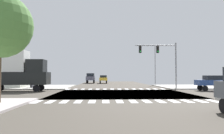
# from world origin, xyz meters

# --- Properties ---
(ground) EXTENTS (90.00, 90.00, 0.05)m
(ground) POSITION_xyz_m (0.00, 0.00, -0.03)
(ground) COLOR #474038
(sidewalk_corner_ne) EXTENTS (12.00, 12.00, 0.14)m
(sidewalk_corner_ne) POSITION_xyz_m (13.00, 12.00, 0.07)
(sidewalk_corner_ne) COLOR #B2ADA3
(sidewalk_corner_ne) RESTS_ON ground
(sidewalk_corner_nw) EXTENTS (12.00, 12.00, 0.14)m
(sidewalk_corner_nw) POSITION_xyz_m (-13.00, 12.00, 0.07)
(sidewalk_corner_nw) COLOR #B2AFA7
(sidewalk_corner_nw) RESTS_ON ground
(crosswalk_near) EXTENTS (13.50, 2.00, 0.01)m
(crosswalk_near) POSITION_xyz_m (-0.25, -7.30, 0.00)
(crosswalk_near) COLOR silver
(crosswalk_near) RESTS_ON ground
(crosswalk_far) EXTENTS (13.50, 2.00, 0.01)m
(crosswalk_far) POSITION_xyz_m (-0.25, 7.30, 0.00)
(crosswalk_far) COLOR silver
(crosswalk_far) RESTS_ON ground
(traffic_signal_mast) EXTENTS (5.80, 0.55, 6.46)m
(traffic_signal_mast) POSITION_xyz_m (5.94, 7.30, 4.74)
(traffic_signal_mast) COLOR gray
(traffic_signal_mast) RESTS_ON ground
(street_lamp) EXTENTS (1.78, 0.32, 7.78)m
(street_lamp) POSITION_xyz_m (7.76, 19.50, 4.67)
(street_lamp) COLOR gray
(street_lamp) RESTS_ON ground
(sidewalk_tree) EXTENTS (4.28, 4.28, 7.33)m
(sidewalk_tree) POSITION_xyz_m (-8.76, -8.84, 5.18)
(sidewalk_tree) COLOR brown
(sidewalk_tree) RESTS_ON ground
(sedan_nearside_1) EXTENTS (1.80, 4.30, 1.88)m
(sedan_nearside_1) POSITION_xyz_m (-2.00, 28.94, 1.12)
(sedan_nearside_1) COLOR black
(sedan_nearside_1) RESTS_ON ground
(box_truck_farside_1) EXTENTS (7.20, 2.40, 4.85)m
(box_truck_farside_1) POSITION_xyz_m (-12.33, 3.50, 2.56)
(box_truck_farside_1) COLOR black
(box_truck_farside_1) RESTS_ON ground
(suv_leading_2) EXTENTS (1.96, 4.60, 2.34)m
(suv_leading_2) POSITION_xyz_m (-5.00, 29.74, 1.39)
(suv_leading_2) COLOR black
(suv_leading_2) RESTS_ON ground
(sedan_trailing_3) EXTENTS (4.30, 1.80, 1.88)m
(sedan_trailing_3) POSITION_xyz_m (11.64, 3.50, 1.12)
(sedan_trailing_3) COLOR black
(sedan_trailing_3) RESTS_ON ground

